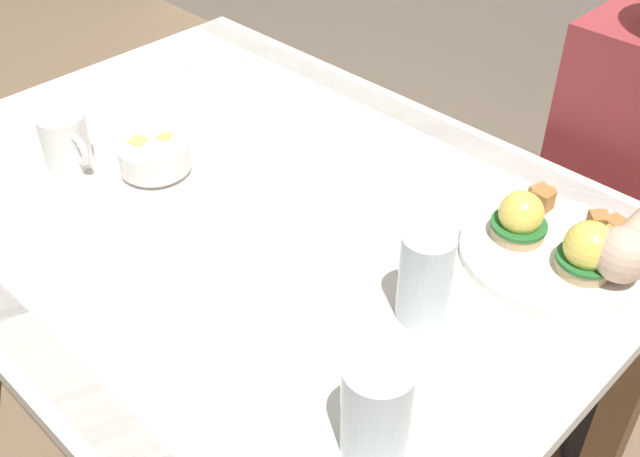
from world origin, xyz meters
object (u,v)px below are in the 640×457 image
object	(u,v)px
eggs_benedict_plate	(555,242)
water_glass_far	(424,282)
water_glass_near	(376,413)
dining_table	(249,252)
coffee_mug	(65,140)
fruit_bowl	(155,157)
fork	(229,63)
diner_person	(639,194)

from	to	relation	value
eggs_benedict_plate	water_glass_far	bearing A→B (deg)	-105.46
eggs_benedict_plate	water_glass_near	bearing A→B (deg)	-86.04
dining_table	coffee_mug	size ratio (longest dim) A/B	10.80
fruit_bowl	fork	xyz separation A→B (m)	(-0.22, 0.35, -0.03)
coffee_mug	fork	distance (m)	0.45
fruit_bowl	diner_person	size ratio (longest dim) A/B	0.11
fruit_bowl	water_glass_far	size ratio (longest dim) A/B	0.89
fruit_bowl	dining_table	bearing A→B (deg)	15.33
dining_table	eggs_benedict_plate	world-z (taller)	eggs_benedict_plate
diner_person	dining_table	bearing A→B (deg)	-123.90
dining_table	eggs_benedict_plate	bearing A→B (deg)	28.36
water_glass_near	water_glass_far	xyz separation A→B (m)	(-0.09, 0.20, 0.00)
fork	water_glass_near	size ratio (longest dim) A/B	1.17
eggs_benedict_plate	diner_person	distance (m)	0.39
coffee_mug	diner_person	world-z (taller)	diner_person
fruit_bowl	diner_person	world-z (taller)	diner_person
fruit_bowl	water_glass_far	distance (m)	0.54
water_glass_far	eggs_benedict_plate	bearing A→B (deg)	74.54
coffee_mug	water_glass_near	xyz separation A→B (m)	(0.75, -0.06, 0.01)
dining_table	water_glass_near	xyz separation A→B (m)	(0.45, -0.20, 0.16)
fork	fruit_bowl	bearing A→B (deg)	-57.25
fruit_bowl	coffee_mug	world-z (taller)	coffee_mug
fork	water_glass_far	size ratio (longest dim) A/B	1.13
fruit_bowl	fork	world-z (taller)	fruit_bowl
eggs_benedict_plate	water_glass_far	distance (m)	0.24
fruit_bowl	eggs_benedict_plate	bearing A→B (deg)	24.84
fruit_bowl	diner_person	bearing A→B (deg)	48.34
eggs_benedict_plate	fork	size ratio (longest dim) A/B	1.78
fruit_bowl	water_glass_near	bearing A→B (deg)	-13.92
water_glass_near	water_glass_far	distance (m)	0.22
coffee_mug	diner_person	xyz separation A→B (m)	(0.70, 0.74, -0.14)
diner_person	water_glass_far	bearing A→B (deg)	-94.05
dining_table	coffee_mug	distance (m)	0.36
coffee_mug	fruit_bowl	bearing A→B (deg)	36.75
fruit_bowl	fork	bearing A→B (deg)	122.75
fruit_bowl	coffee_mug	distance (m)	0.15
fruit_bowl	diner_person	distance (m)	0.88
diner_person	fruit_bowl	bearing A→B (deg)	-131.66
fruit_bowl	water_glass_near	world-z (taller)	water_glass_near
dining_table	fork	xyz separation A→B (m)	(-0.40, 0.30, 0.11)
dining_table	eggs_benedict_plate	size ratio (longest dim) A/B	4.44
water_glass_near	fork	bearing A→B (deg)	149.48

